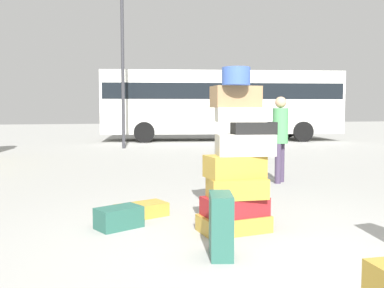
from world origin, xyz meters
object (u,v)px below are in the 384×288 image
(suitcase_tan_upright_blue, at_px, (142,210))
(suitcase_teal_behind_tower, at_px, (221,225))
(suitcase_tower, at_px, (238,164))
(parked_bus, at_px, (221,101))
(lamp_post, at_px, (122,31))
(suitcase_brown_white_trunk, at_px, (243,180))
(person_bearded_onlooker, at_px, (280,132))
(suitcase_teal_foreground_near, at_px, (119,218))

(suitcase_tan_upright_blue, distance_m, suitcase_teal_behind_tower, 1.80)
(suitcase_tower, relative_size, suitcase_teal_behind_tower, 3.10)
(suitcase_teal_behind_tower, bearing_deg, parked_bus, 85.34)
(suitcase_teal_behind_tower, relative_size, lamp_post, 0.09)
(suitcase_tower, xyz_separation_m, lamp_post, (-0.21, 11.07, 3.48))
(suitcase_tower, xyz_separation_m, suitcase_brown_white_trunk, (0.66, 1.47, -0.45))
(person_bearded_onlooker, bearing_deg, parked_bus, -149.19)
(lamp_post, bearing_deg, suitcase_teal_foreground_near, -96.09)
(suitcase_brown_white_trunk, height_order, person_bearded_onlooker, person_bearded_onlooker)
(lamp_post, bearing_deg, suitcase_brown_white_trunk, -84.83)
(lamp_post, bearing_deg, person_bearded_onlooker, -75.00)
(suitcase_brown_white_trunk, height_order, suitcase_teal_behind_tower, suitcase_brown_white_trunk)
(suitcase_brown_white_trunk, bearing_deg, suitcase_tower, -89.40)
(suitcase_tower, xyz_separation_m, suitcase_teal_foreground_near, (-1.34, 0.46, -0.66))
(suitcase_tower, relative_size, lamp_post, 0.29)
(person_bearded_onlooker, height_order, lamp_post, lamp_post)
(suitcase_tan_upright_blue, bearing_deg, person_bearded_onlooker, 12.26)
(suitcase_brown_white_trunk, relative_size, lamp_post, 0.10)
(suitcase_tan_upright_blue, distance_m, lamp_post, 11.01)
(suitcase_teal_foreground_near, xyz_separation_m, suitcase_teal_behind_tower, (0.87, -1.25, 0.18))
(person_bearded_onlooker, relative_size, parked_bus, 0.15)
(suitcase_teal_behind_tower, bearing_deg, suitcase_brown_white_trunk, 77.50)
(suitcase_teal_foreground_near, height_order, person_bearded_onlooker, person_bearded_onlooker)
(person_bearded_onlooker, bearing_deg, suitcase_teal_foreground_near, -10.11)
(suitcase_tan_upright_blue, xyz_separation_m, suitcase_brown_white_trunk, (1.66, 0.55, 0.25))
(suitcase_teal_foreground_near, distance_m, person_bearded_onlooker, 4.20)
(suitcase_teal_behind_tower, bearing_deg, lamp_post, 102.87)
(suitcase_teal_behind_tower, relative_size, person_bearded_onlooker, 0.37)
(parked_bus, bearing_deg, suitcase_tower, -97.36)
(suitcase_teal_foreground_near, bearing_deg, lamp_post, 59.00)
(suitcase_tan_upright_blue, height_order, person_bearded_onlooker, person_bearded_onlooker)
(parked_bus, bearing_deg, suitcase_teal_foreground_near, -102.79)
(suitcase_brown_white_trunk, bearing_deg, suitcase_teal_behind_tower, -91.85)
(suitcase_tower, height_order, parked_bus, parked_bus)
(suitcase_tan_upright_blue, bearing_deg, suitcase_teal_foreground_near, -147.76)
(suitcase_teal_foreground_near, bearing_deg, suitcase_tower, -43.83)
(suitcase_tan_upright_blue, relative_size, suitcase_teal_behind_tower, 1.07)
(suitcase_tan_upright_blue, bearing_deg, lamp_post, 64.58)
(suitcase_tan_upright_blue, distance_m, parked_bus, 14.54)
(suitcase_tan_upright_blue, bearing_deg, suitcase_teal_behind_tower, -93.79)
(person_bearded_onlooker, distance_m, lamp_post, 9.10)
(suitcase_brown_white_trunk, bearing_deg, suitcase_teal_foreground_near, -128.52)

